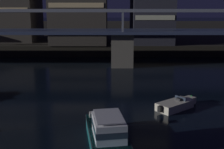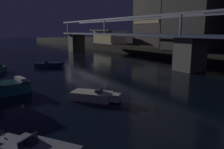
{
  "view_description": "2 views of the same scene",
  "coord_description": "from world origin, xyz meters",
  "px_view_note": "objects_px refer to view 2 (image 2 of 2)",
  "views": [
    {
      "loc": [
        -1.67,
        -12.75,
        10.53
      ],
      "look_at": [
        -1.61,
        22.91,
        1.91
      ],
      "focal_mm": 48.11,
      "sensor_mm": 36.0,
      "label": 1
    },
    {
      "loc": [
        22.43,
        6.15,
        6.6
      ],
      "look_at": [
        -0.71,
        21.97,
        0.92
      ],
      "focal_mm": 34.76,
      "sensor_mm": 36.0,
      "label": 2
    }
  ],
  "objects_px": {
    "speedboat_mid_left": "(49,65)",
    "river_bridge": "(191,44)",
    "speedboat_mid_center": "(94,96)",
    "waterfront_pavilion": "(109,37)"
  },
  "relations": [
    {
      "from": "speedboat_mid_left",
      "to": "river_bridge",
      "type": "bearing_deg",
      "value": 47.16
    },
    {
      "from": "waterfront_pavilion",
      "to": "speedboat_mid_left",
      "type": "distance_m",
      "value": 39.66
    },
    {
      "from": "waterfront_pavilion",
      "to": "river_bridge",
      "type": "bearing_deg",
      "value": -15.71
    },
    {
      "from": "river_bridge",
      "to": "speedboat_mid_left",
      "type": "distance_m",
      "value": 25.31
    },
    {
      "from": "waterfront_pavilion",
      "to": "speedboat_mid_left",
      "type": "height_order",
      "value": "waterfront_pavilion"
    },
    {
      "from": "waterfront_pavilion",
      "to": "speedboat_mid_center",
      "type": "relative_size",
      "value": 2.67
    },
    {
      "from": "speedboat_mid_left",
      "to": "speedboat_mid_center",
      "type": "bearing_deg",
      "value": -7.52
    },
    {
      "from": "waterfront_pavilion",
      "to": "speedboat_mid_center",
      "type": "xyz_separation_m",
      "value": [
        47.18,
        -33.11,
        -4.02
      ]
    },
    {
      "from": "river_bridge",
      "to": "waterfront_pavilion",
      "type": "distance_m",
      "value": 43.99
    },
    {
      "from": "speedboat_mid_left",
      "to": "speedboat_mid_center",
      "type": "relative_size",
      "value": 1.08
    }
  ]
}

